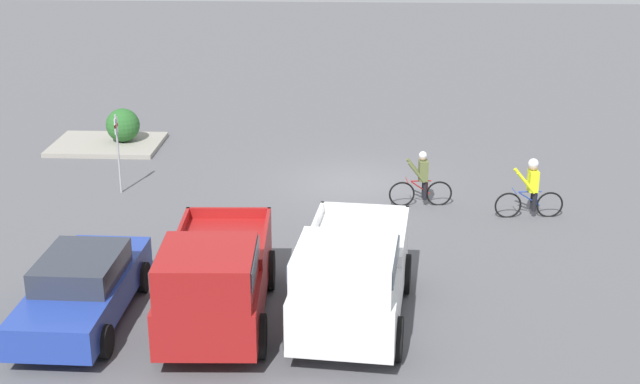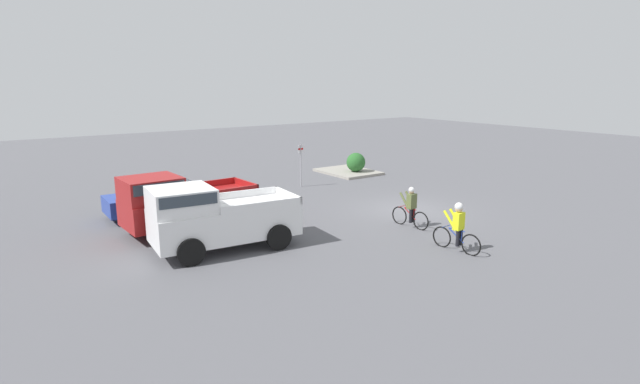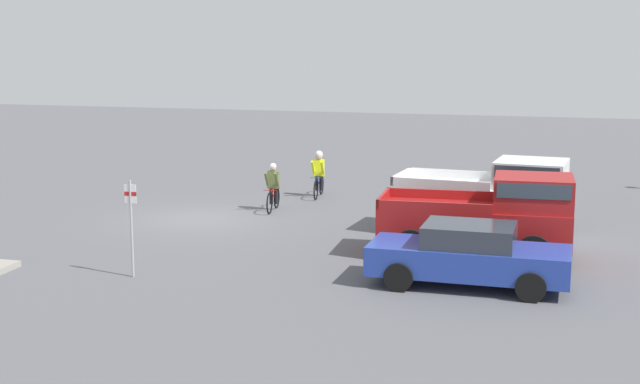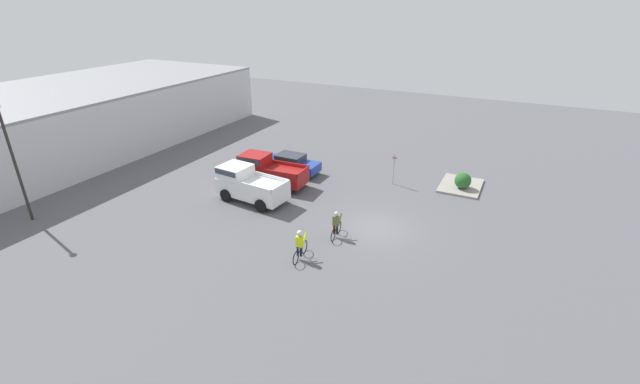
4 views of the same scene
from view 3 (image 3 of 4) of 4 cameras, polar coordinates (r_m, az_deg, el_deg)
ground_plane at (r=28.49m, az=-7.62°, el=-1.72°), size 80.00×80.00×0.00m
pickup_truck_0 at (r=26.18m, az=10.97°, el=-0.23°), size 2.61×4.98×2.26m
pickup_truck_1 at (r=23.48m, az=10.90°, el=-1.46°), size 2.34×4.98×2.21m
sedan_0 at (r=20.85m, az=9.50°, el=-4.01°), size 1.98×4.60×1.47m
cyclist_0 at (r=29.49m, az=-3.02°, el=0.31°), size 1.79×0.49×1.62m
cyclist_1 at (r=31.99m, az=-0.08°, el=1.24°), size 1.88×0.49×1.70m
fire_lane_sign at (r=21.70m, az=-11.99°, el=-1.70°), size 0.06×0.30×2.36m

